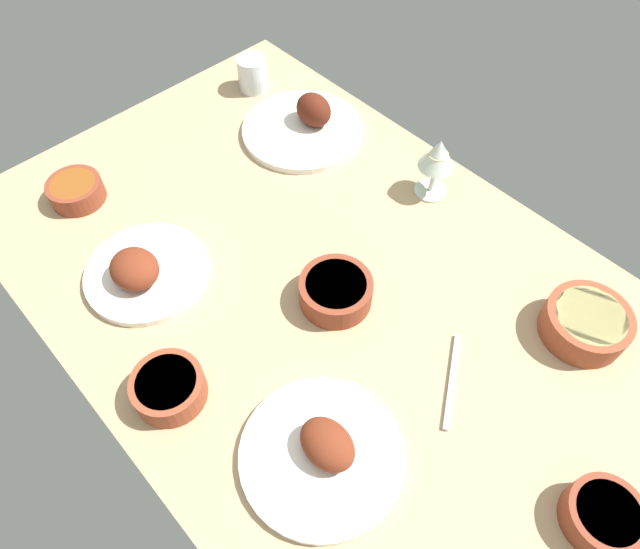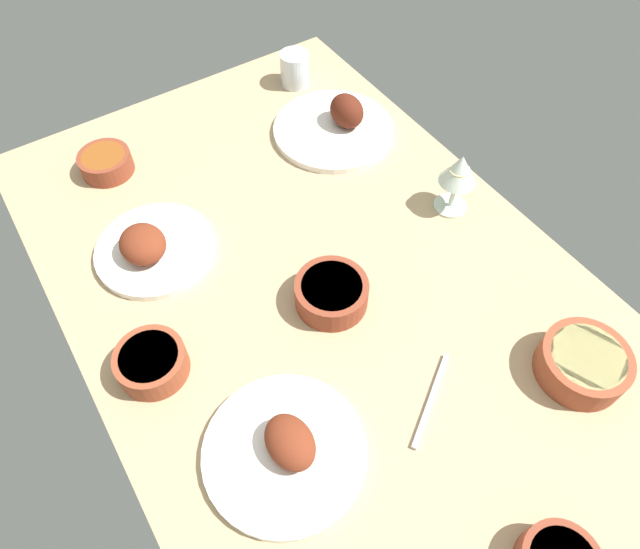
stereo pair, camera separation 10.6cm
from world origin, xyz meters
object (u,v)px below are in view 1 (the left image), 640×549
bowl_pasta (336,291)px  water_tumbler (253,74)px  bowl_cream (602,517)px  bowl_soup (76,190)px  plate_far_side (143,271)px  wine_glass (438,157)px  plate_near_viewer (323,452)px  bowl_potatoes (586,323)px  plate_center_main (305,125)px  bowl_onions (167,385)px  fork_loose (452,380)px

bowl_pasta → water_tumbler: (-60.29, 29.72, 1.27)cm
bowl_pasta → bowl_cream: (54.15, 0.59, -0.17)cm
bowl_soup → bowl_cream: 112.64cm
plate_far_side → wine_glass: size_ratio=1.69×
plate_near_viewer → bowl_potatoes: size_ratio=1.73×
plate_center_main → plate_far_side: plate_center_main is taller
plate_center_main → plate_near_viewer: plate_center_main is taller
plate_center_main → water_tumbler: plate_center_main is taller
bowl_onions → wine_glass: bearing=90.3°
bowl_cream → wine_glass: (-60.17, 33.92, 7.17)cm
plate_center_main → bowl_pasta: (39.03, -28.06, 0.94)cm
wine_glass → fork_loose: size_ratio=0.78×
plate_near_viewer → bowl_potatoes: 51.47cm
water_tumbler → fork_loose: bearing=-17.4°
plate_near_viewer → plate_far_side: bearing=-178.4°
plate_center_main → bowl_pasta: 48.08cm
plate_center_main → plate_far_side: (10.28, -51.30, 0.13)cm
wine_glass → plate_far_side: bearing=-111.5°
plate_center_main → water_tumbler: (-21.27, 1.66, 2.20)cm
bowl_onions → bowl_cream: size_ratio=1.08×
water_tumbler → bowl_onions: bearing=-49.0°
fork_loose → plate_near_viewer: bearing=134.5°
water_tumbler → plate_near_viewer: bearing=-32.8°
bowl_pasta → wine_glass: (-6.02, 34.51, 7.01)cm
bowl_cream → bowl_onions: bearing=-150.5°
plate_near_viewer → bowl_onions: 27.78cm
plate_far_side → bowl_soup: (-27.47, 1.28, 0.42)cm
bowl_soup → water_tumbler: (-4.08, 51.68, 1.66)cm
fork_loose → water_tumbler: bearing=40.2°
plate_near_viewer → water_tumbler: size_ratio=3.09×
bowl_potatoes → bowl_onions: (-40.82, -60.42, -0.36)cm
plate_near_viewer → bowl_cream: (34.44, 22.47, 1.09)cm
plate_near_viewer → bowl_pasta: bearing=132.0°
plate_center_main → plate_near_viewer: (58.74, -49.94, -0.32)cm
plate_far_side → water_tumbler: size_ratio=2.83×
plate_center_main → bowl_onions: bearing=-61.4°
bowl_onions → bowl_cream: bowl_onions is taller
bowl_pasta → wine_glass: bearing=99.9°
plate_center_main → wine_glass: 34.56cm
bowl_cream → bowl_pasta: bearing=-179.4°
bowl_onions → fork_loose: (31.09, 36.03, -2.42)cm
bowl_onions → plate_center_main: bearing=118.6°
plate_far_side → bowl_cream: size_ratio=2.12×
plate_near_viewer → fork_loose: (5.77, 24.67, -1.26)cm
water_tumbler → plate_far_side: bearing=-59.2°
plate_center_main → bowl_potatoes: bearing=-0.7°
fork_loose → wine_glass: bearing=12.4°
bowl_pasta → water_tumbler: water_tumbler is taller
bowl_onions → fork_loose: 47.65cm
plate_far_side → bowl_onions: 25.20cm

